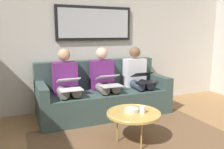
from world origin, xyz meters
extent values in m
cube|color=beige|center=(0.00, -2.60, 1.30)|extent=(6.00, 0.12, 2.60)
cube|color=brown|center=(0.00, -0.85, 0.00)|extent=(2.60, 1.80, 0.01)
cube|color=#384C47|center=(0.00, -2.05, 0.21)|extent=(2.20, 0.90, 0.42)
cube|color=#384C47|center=(0.00, -2.40, 0.66)|extent=(2.20, 0.20, 0.48)
cube|color=#384C47|center=(-1.03, -2.05, 0.52)|extent=(0.14, 0.90, 0.20)
cube|color=#384C47|center=(1.03, -2.05, 0.52)|extent=(0.14, 0.90, 0.20)
cube|color=black|center=(0.00, -2.51, 1.55)|extent=(1.41, 0.04, 0.61)
cube|color=#B2B7BC|center=(0.00, -2.48, 1.55)|extent=(1.31, 0.01, 0.51)
cylinder|color=tan|center=(0.05, -0.90, 0.39)|extent=(0.68, 0.68, 0.03)
torus|color=tan|center=(0.05, -0.90, 0.40)|extent=(0.68, 0.68, 0.02)
cylinder|color=#B28E42|center=(0.05, -0.70, 0.19)|extent=(0.02, 0.02, 0.38)
cylinder|color=#B28E42|center=(-0.13, -1.00, 0.19)|extent=(0.02, 0.02, 0.38)
cylinder|color=#B28E42|center=(0.22, -1.00, 0.19)|extent=(0.02, 0.02, 0.38)
cylinder|color=silver|center=(-0.05, -0.84, 0.45)|extent=(0.07, 0.07, 0.09)
cylinder|color=beige|center=(0.06, -0.93, 0.43)|extent=(0.18, 0.18, 0.05)
cube|color=silver|center=(-0.64, -2.15, 0.67)|extent=(0.38, 0.22, 0.50)
sphere|color=brown|center=(-0.64, -2.15, 1.04)|extent=(0.20, 0.20, 0.20)
cylinder|color=#384256|center=(-0.73, -1.94, 0.49)|extent=(0.14, 0.42, 0.14)
cylinder|color=#384256|center=(-0.55, -1.94, 0.49)|extent=(0.14, 0.42, 0.14)
cylinder|color=#384256|center=(-0.73, -1.73, 0.21)|extent=(0.11, 0.11, 0.42)
cylinder|color=#384256|center=(-0.55, -1.73, 0.21)|extent=(0.11, 0.11, 0.42)
cube|color=black|center=(-0.64, -1.73, 0.57)|extent=(0.33, 0.22, 0.01)
cube|color=black|center=(-0.64, -1.89, 0.67)|extent=(0.33, 0.21, 0.10)
cube|color=#A5C6EA|center=(-0.64, -1.88, 0.68)|extent=(0.30, 0.18, 0.09)
cube|color=#66236B|center=(0.00, -2.15, 0.67)|extent=(0.38, 0.22, 0.50)
sphere|color=beige|center=(0.00, -2.15, 1.04)|extent=(0.20, 0.20, 0.20)
cylinder|color=gray|center=(-0.09, -1.94, 0.49)|extent=(0.14, 0.42, 0.14)
cylinder|color=gray|center=(0.09, -1.94, 0.49)|extent=(0.14, 0.42, 0.14)
cylinder|color=gray|center=(-0.09, -1.73, 0.21)|extent=(0.11, 0.11, 0.42)
cylinder|color=gray|center=(0.09, -1.73, 0.21)|extent=(0.11, 0.11, 0.42)
cube|color=silver|center=(0.00, -1.73, 0.57)|extent=(0.33, 0.23, 0.01)
cube|color=silver|center=(0.00, -1.89, 0.68)|extent=(0.33, 0.22, 0.09)
cube|color=#A5C6EA|center=(0.00, -1.88, 0.68)|extent=(0.30, 0.19, 0.07)
cube|color=#66236B|center=(0.64, -2.15, 0.67)|extent=(0.38, 0.22, 0.50)
sphere|color=tan|center=(0.64, -2.15, 1.04)|extent=(0.20, 0.20, 0.20)
cylinder|color=gray|center=(0.55, -1.94, 0.49)|extent=(0.14, 0.42, 0.14)
cylinder|color=gray|center=(0.73, -1.94, 0.49)|extent=(0.14, 0.42, 0.14)
cylinder|color=gray|center=(0.55, -1.73, 0.21)|extent=(0.11, 0.11, 0.42)
cylinder|color=gray|center=(0.73, -1.73, 0.21)|extent=(0.11, 0.11, 0.42)
cube|color=white|center=(0.64, -1.73, 0.57)|extent=(0.33, 0.23, 0.01)
cube|color=white|center=(0.64, -1.88, 0.68)|extent=(0.33, 0.22, 0.09)
cube|color=#A5C6EA|center=(0.64, -1.88, 0.68)|extent=(0.30, 0.19, 0.08)
camera|label=1|loc=(1.36, 1.51, 1.38)|focal=36.83mm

